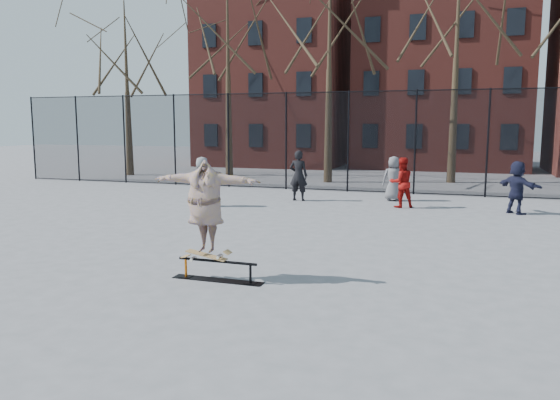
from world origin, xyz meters
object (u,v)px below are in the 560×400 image
(bystander_navy, at_px, (517,187))
(skater, at_px, (206,209))
(bystander_black, at_px, (298,176))
(bystander_grey, at_px, (202,182))
(skate_rail, at_px, (218,272))
(skateboard, at_px, (206,256))
(bystander_red, at_px, (401,183))
(bystander_extra, at_px, (393,179))

(bystander_navy, bearing_deg, skater, 104.02)
(skater, xyz_separation_m, bystander_black, (-1.34, 10.02, -0.37))
(bystander_grey, relative_size, bystander_black, 0.92)
(skate_rail, xyz_separation_m, bystander_black, (-1.55, 10.02, 0.75))
(skateboard, bearing_deg, bystander_navy, 58.55)
(bystander_red, distance_m, bystander_navy, 3.45)
(bystander_extra, bearing_deg, skate_rail, 67.70)
(skateboard, height_order, bystander_navy, bystander_navy)
(bystander_black, height_order, bystander_red, bystander_black)
(bystander_extra, bearing_deg, bystander_grey, 16.15)
(skate_rail, xyz_separation_m, bystander_extra, (1.64, 11.06, 0.65))
(skate_rail, height_order, bystander_extra, bystander_extra)
(bystander_red, height_order, bystander_extra, bystander_red)
(bystander_grey, bearing_deg, bystander_extra, 175.37)
(skater, relative_size, bystander_navy, 1.22)
(bystander_grey, distance_m, bystander_red, 6.52)
(bystander_black, bearing_deg, bystander_extra, -162.38)
(bystander_navy, xyz_separation_m, bystander_extra, (-3.89, 1.68, -0.02))
(skate_rail, relative_size, bystander_extra, 1.05)
(bystander_red, height_order, bystander_navy, bystander_red)
(bystander_grey, xyz_separation_m, bystander_black, (2.61, 2.31, 0.07))
(skateboard, height_order, bystander_grey, bystander_grey)
(skateboard, relative_size, bystander_grey, 0.49)
(bystander_grey, xyz_separation_m, bystander_red, (6.25, 1.85, -0.01))
(skateboard, bearing_deg, skater, 0.00)
(skate_rail, height_order, bystander_black, bystander_black)
(skate_rail, bearing_deg, skater, -180.00)
(bystander_red, bearing_deg, skater, 50.04)
(skater, bearing_deg, bystander_black, 93.79)
(bystander_grey, distance_m, bystander_navy, 9.84)
(skateboard, bearing_deg, bystander_black, 97.62)
(bystander_black, height_order, bystander_extra, bystander_black)
(skateboard, bearing_deg, bystander_red, 76.50)
(skateboard, xyz_separation_m, bystander_grey, (-3.95, 7.71, 0.41))
(skater, height_order, bystander_black, skater)
(skateboard, relative_size, bystander_navy, 0.50)
(bystander_navy, bearing_deg, bystander_red, 42.55)
(skate_rail, distance_m, skater, 1.14)
(bystander_navy, distance_m, bystander_extra, 4.23)
(bystander_black, distance_m, bystander_extra, 3.36)
(skateboard, height_order, skater, skater)
(skate_rail, xyz_separation_m, bystander_red, (2.09, 9.56, 0.67))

